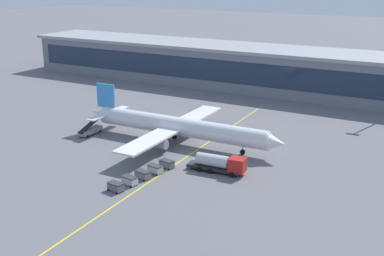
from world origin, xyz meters
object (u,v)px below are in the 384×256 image
Objects in this scene: belt_loader at (90,130)px; baggage_cart_4 at (167,164)px; baggage_cart_1 at (130,180)px; baggage_cart_2 at (143,175)px; baggage_cart_3 at (155,169)px; main_airliner at (179,126)px; fuel_tanker at (220,163)px; baggage_cart_0 at (116,187)px.

baggage_cart_4 is at bearing -18.55° from belt_loader.
baggage_cart_1 is 1.00× the size of baggage_cart_2.
baggage_cart_2 is at bearing -98.98° from baggage_cart_3.
belt_loader is 2.42× the size of baggage_cart_4.
baggage_cart_4 is (4.98, -12.98, -2.87)m from main_airliner.
main_airliner reaches higher than belt_loader.
baggage_cart_4 is at bearing 81.02° from baggage_cart_3.
fuel_tanker is 1.58× the size of belt_loader.
main_airliner is at bearing 12.78° from belt_loader.
baggage_cart_1 and baggage_cart_4 have the same top height.
main_airliner is at bearing 98.82° from baggage_cart_1.
fuel_tanker is (14.55, -10.25, -1.90)m from main_airliner.
baggage_cart_3 is (1.50, 9.48, 0.00)m from baggage_cart_0.
baggage_cart_1 is 6.40m from baggage_cart_3.
main_airliner is 16.07× the size of baggage_cart_4.
baggage_cart_2 is at bearing -31.47° from belt_loader.
main_airliner reaches higher than baggage_cart_4.
fuel_tanker is 3.83× the size of baggage_cart_3.
fuel_tanker reaches higher than baggage_cart_2.
baggage_cart_4 is (2.00, 12.64, 0.00)m from baggage_cart_0.
fuel_tanker reaches higher than baggage_cart_4.
baggage_cart_0 is 1.00× the size of baggage_cart_1.
main_airliner reaches higher than baggage_cart_1.
fuel_tanker is 3.83× the size of baggage_cart_1.
baggage_cart_3 is (1.00, 6.32, 0.00)m from baggage_cart_1.
belt_loader is 29.61m from baggage_cart_1.
belt_loader reaches higher than baggage_cart_3.
baggage_cart_3 is at bearing -98.98° from baggage_cart_4.
baggage_cart_1 is (0.50, 3.16, 0.00)m from baggage_cart_0.
belt_loader reaches higher than baggage_cart_1.
main_airliner is 25.95m from baggage_cart_0.
fuel_tanker is at bearing -35.14° from main_airliner.
main_airliner is 6.64× the size of belt_loader.
baggage_cart_3 is at bearing -25.22° from belt_loader.
fuel_tanker is at bearing 30.33° from baggage_cart_3.
baggage_cart_1 is 1.00× the size of baggage_cart_3.
fuel_tanker is at bearing -9.32° from belt_loader.
baggage_cart_2 and baggage_cart_4 have the same top height.
baggage_cart_4 is (-9.57, -2.73, -0.96)m from fuel_tanker.
fuel_tanker is 16.51m from baggage_cart_1.
fuel_tanker is 35.12m from belt_loader.
baggage_cart_4 is at bearing 81.02° from baggage_cart_1.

